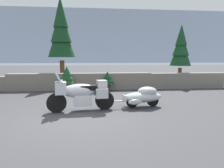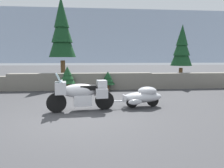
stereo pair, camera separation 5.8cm
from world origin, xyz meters
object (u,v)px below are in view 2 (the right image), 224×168
pine_tree_secondary (182,47)px  car_shaped_trailer (143,96)px  touring_motorcycle (81,93)px  pine_tree_tall (62,30)px

pine_tree_secondary → car_shaped_trailer: bearing=-125.1°
touring_motorcycle → pine_tree_tall: (-1.53, 6.54, 2.91)m
touring_motorcycle → pine_tree_secondary: bearing=43.8°
touring_motorcycle → car_shaped_trailer: 2.30m
car_shaped_trailer → touring_motorcycle: bearing=-171.6°
touring_motorcycle → car_shaped_trailer: size_ratio=1.03×
car_shaped_trailer → pine_tree_secondary: (3.94, 5.60, 2.06)m
touring_motorcycle → pine_tree_secondary: size_ratio=0.58×
car_shaped_trailer → pine_tree_secondary: pine_tree_secondary is taller
touring_motorcycle → pine_tree_tall: bearing=103.2°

